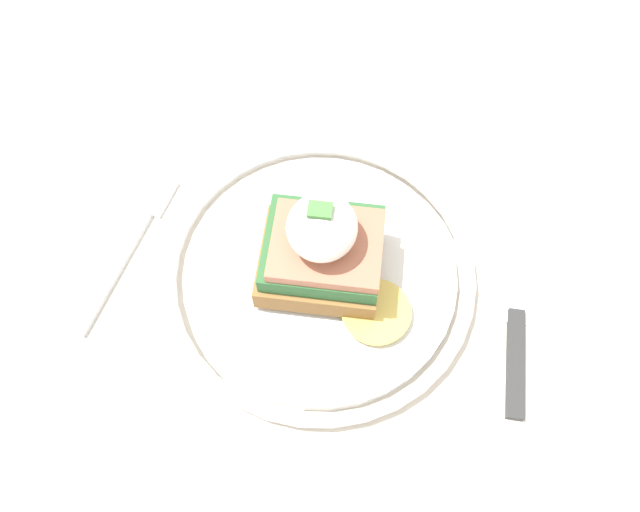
{
  "coord_description": "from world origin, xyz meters",
  "views": [
    {
      "loc": [
        0.01,
        -0.14,
        1.19
      ],
      "look_at": [
        -0.01,
        0.06,
        0.79
      ],
      "focal_mm": 35.0,
      "sensor_mm": 36.0,
      "label": 1
    }
  ],
  "objects_px": {
    "sandwich": "(323,250)",
    "fork": "(131,244)",
    "plate": "(320,272)",
    "knife": "(516,315)"
  },
  "relations": [
    {
      "from": "knife",
      "to": "sandwich",
      "type": "bearing_deg",
      "value": 174.61
    },
    {
      "from": "plate",
      "to": "fork",
      "type": "bearing_deg",
      "value": 176.84
    },
    {
      "from": "sandwich",
      "to": "knife",
      "type": "xyz_separation_m",
      "value": [
        0.15,
        -0.01,
        -0.04
      ]
    },
    {
      "from": "plate",
      "to": "knife",
      "type": "bearing_deg",
      "value": -5.6
    },
    {
      "from": "plate",
      "to": "knife",
      "type": "xyz_separation_m",
      "value": [
        0.15,
        -0.01,
        -0.01
      ]
    },
    {
      "from": "plate",
      "to": "fork",
      "type": "relative_size",
      "value": 1.63
    },
    {
      "from": "plate",
      "to": "knife",
      "type": "height_order",
      "value": "plate"
    },
    {
      "from": "sandwich",
      "to": "fork",
      "type": "relative_size",
      "value": 0.79
    },
    {
      "from": "plate",
      "to": "knife",
      "type": "distance_m",
      "value": 0.15
    },
    {
      "from": "sandwich",
      "to": "plate",
      "type": "bearing_deg",
      "value": 161.19
    }
  ]
}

